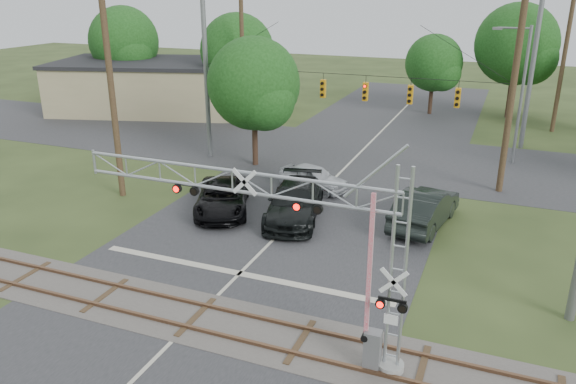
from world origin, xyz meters
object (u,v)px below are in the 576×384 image
at_px(streetlight, 520,89).
at_px(car_dark, 295,202).
at_px(crossing_gantry, 294,232).
at_px(commercial_building, 164,86).
at_px(sedan_silver, 313,177).
at_px(pickup_black, 222,197).
at_px(traffic_signal_span, 359,84).

bearing_deg(streetlight, car_dark, -124.82).
xyz_separation_m(crossing_gantry, commercial_building, (-24.82, 30.22, -1.86)).
bearing_deg(sedan_silver, streetlight, -30.31).
xyz_separation_m(crossing_gantry, car_dark, (-3.91, 10.17, -3.29)).
distance_m(pickup_black, streetlight, 20.62).
xyz_separation_m(pickup_black, commercial_building, (-17.05, 20.54, 1.54)).
distance_m(traffic_signal_span, commercial_building, 25.08).
distance_m(crossing_gantry, streetlight, 25.18).
bearing_deg(crossing_gantry, car_dark, 111.02).
bearing_deg(streetlight, pickup_black, -133.05).
bearing_deg(car_dark, pickup_black, 174.78).
height_order(pickup_black, commercial_building, commercial_building).
bearing_deg(crossing_gantry, traffic_signal_span, 99.23).
bearing_deg(traffic_signal_span, car_dark, -96.47).
height_order(sedan_silver, streetlight, streetlight).
relative_size(crossing_gantry, car_dark, 1.80).
bearing_deg(traffic_signal_span, streetlight, 34.09).
bearing_deg(commercial_building, sedan_silver, -53.25).
relative_size(pickup_black, car_dark, 0.92).
bearing_deg(car_dark, crossing_gantry, -81.38).
xyz_separation_m(crossing_gantry, sedan_silver, (-4.48, 14.66, -3.46)).
bearing_deg(crossing_gantry, sedan_silver, 107.00).
bearing_deg(sedan_silver, commercial_building, 69.31).
bearing_deg(pickup_black, crossing_gantry, -75.05).
relative_size(pickup_black, streetlight, 0.63).
height_order(traffic_signal_span, car_dark, traffic_signal_span).
bearing_deg(sedan_silver, crossing_gantry, -146.27).
height_order(car_dark, streetlight, streetlight).
xyz_separation_m(car_dark, streetlight, (9.92, 14.27, 4.08)).
bearing_deg(car_dark, traffic_signal_span, 71.14).
bearing_deg(commercial_building, traffic_signal_span, -44.36).
height_order(crossing_gantry, sedan_silver, crossing_gantry).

